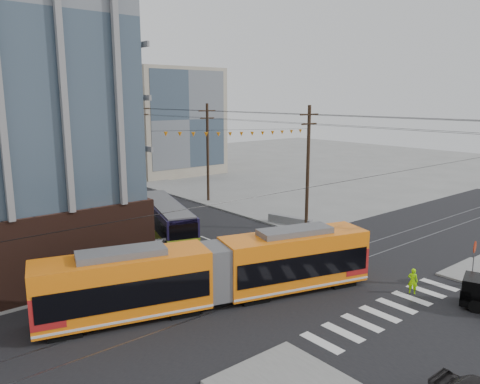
# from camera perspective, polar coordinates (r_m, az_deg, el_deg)

# --- Properties ---
(ground) EXTENTS (160.00, 160.00, 0.00)m
(ground) POSITION_cam_1_polar(r_m,az_deg,el_deg) (29.63, 12.67, -11.92)
(ground) COLOR slate
(bg_bldg_ne_near) EXTENTS (14.00, 14.00, 16.00)m
(bg_bldg_ne_near) POSITION_cam_1_polar(r_m,az_deg,el_deg) (74.76, -9.19, 8.52)
(bg_bldg_ne_near) COLOR gray
(bg_bldg_ne_near) RESTS_ON ground
(bg_bldg_ne_far) EXTENTS (16.00, 16.00, 14.00)m
(bg_bldg_ne_far) POSITION_cam_1_polar(r_m,az_deg,el_deg) (93.43, -14.39, 8.25)
(bg_bldg_ne_far) COLOR #8C99A5
(bg_bldg_ne_far) RESTS_ON ground
(utility_pole_far) EXTENTS (0.30, 0.30, 11.00)m
(utility_pole_far) POSITION_cam_1_polar(r_m,az_deg,el_deg) (78.73, -16.85, 6.49)
(utility_pole_far) COLOR black
(utility_pole_far) RESTS_ON ground
(streetcar) EXTENTS (19.38, 8.06, 3.74)m
(streetcar) POSITION_cam_1_polar(r_m,az_deg,el_deg) (26.97, -3.05, -9.75)
(streetcar) COLOR orange
(streetcar) RESTS_ON ground
(city_bus) EXTENTS (5.76, 11.58, 3.22)m
(city_bus) POSITION_cam_1_polar(r_m,az_deg,el_deg) (39.29, -9.04, -3.46)
(city_bus) COLOR #1A1539
(city_bus) RESTS_ON ground
(parked_car_silver) EXTENTS (2.86, 4.60, 1.43)m
(parked_car_silver) POSITION_cam_1_polar(r_m,az_deg,el_deg) (35.23, -9.54, -6.74)
(parked_car_silver) COLOR #A8A8A8
(parked_car_silver) RESTS_ON ground
(parked_car_white) EXTENTS (3.42, 5.54, 1.50)m
(parked_car_white) POSITION_cam_1_polar(r_m,az_deg,el_deg) (39.48, -14.24, -4.90)
(parked_car_white) COLOR #BDBDBD
(parked_car_white) RESTS_ON ground
(parked_car_grey) EXTENTS (2.50, 4.63, 1.23)m
(parked_car_grey) POSITION_cam_1_polar(r_m,az_deg,el_deg) (42.93, -15.61, -3.84)
(parked_car_grey) COLOR #5D5D5E
(parked_car_grey) RESTS_ON ground
(pedestrian) EXTENTS (0.56, 0.68, 1.60)m
(pedestrian) POSITION_cam_1_polar(r_m,az_deg,el_deg) (30.40, 20.31, -10.14)
(pedestrian) COLOR #95F603
(pedestrian) RESTS_ON ground
(stop_sign) EXTENTS (0.96, 0.96, 2.63)m
(stop_sign) POSITION_cam_1_polar(r_m,az_deg,el_deg) (33.27, 26.55, -7.84)
(stop_sign) COLOR #9C1A00
(stop_sign) RESTS_ON ground
(jersey_barrier) EXTENTS (2.03, 4.46, 0.87)m
(jersey_barrier) POSITION_cam_1_polar(r_m,az_deg,el_deg) (43.41, 6.11, -3.55)
(jersey_barrier) COLOR slate
(jersey_barrier) RESTS_ON ground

